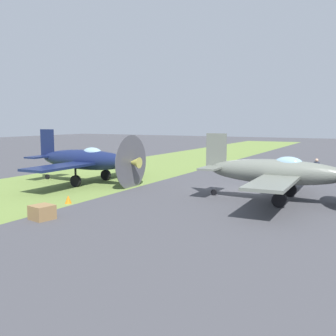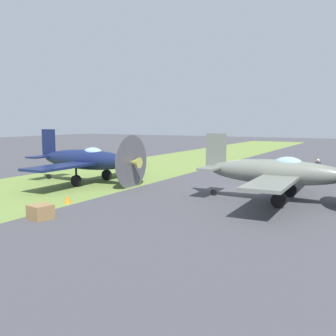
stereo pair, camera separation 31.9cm
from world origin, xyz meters
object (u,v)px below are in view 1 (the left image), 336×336
(airplane_lead, at_px, (279,172))
(airplane_wingman, at_px, (87,160))
(fuel_drum, at_px, (225,168))
(runway_marker_cone, at_px, (68,199))
(ground_crew_chief, at_px, (316,170))
(supply_crate, at_px, (42,212))

(airplane_lead, xyz_separation_m, airplane_wingman, (0.06, -13.24, 0.04))
(airplane_wingman, height_order, fuel_drum, airplane_wingman)
(airplane_lead, bearing_deg, runway_marker_cone, -60.02)
(airplane_wingman, distance_m, fuel_drum, 11.57)
(ground_crew_chief, distance_m, fuel_drum, 7.55)
(airplane_lead, relative_size, airplane_wingman, 0.98)
(ground_crew_chief, xyz_separation_m, fuel_drum, (-1.73, -7.33, -0.46))
(airplane_lead, xyz_separation_m, supply_crate, (9.01, -8.30, -1.27))
(fuel_drum, distance_m, supply_crate, 18.29)
(fuel_drum, bearing_deg, airplane_lead, 34.82)
(airplane_wingman, height_order, runway_marker_cone, airplane_wingman)
(runway_marker_cone, bearing_deg, ground_crew_chief, 141.67)
(ground_crew_chief, xyz_separation_m, supply_crate, (16.45, -9.25, -0.59))
(airplane_wingman, relative_size, ground_crew_chief, 6.27)
(fuel_drum, relative_size, supply_crate, 1.00)
(airplane_wingman, xyz_separation_m, fuel_drum, (-9.24, 6.86, -1.18))
(ground_crew_chief, height_order, fuel_drum, ground_crew_chief)
(airplane_lead, relative_size, fuel_drum, 11.78)
(ground_crew_chief, height_order, supply_crate, ground_crew_chief)
(airplane_lead, height_order, runway_marker_cone, airplane_lead)
(ground_crew_chief, bearing_deg, supply_crate, 176.61)
(fuel_drum, height_order, supply_crate, fuel_drum)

